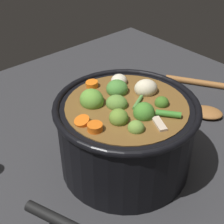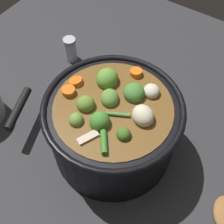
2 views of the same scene
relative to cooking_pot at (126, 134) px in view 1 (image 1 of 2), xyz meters
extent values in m
plane|color=#2D2D30|center=(0.00, 0.00, -0.08)|extent=(1.10, 1.10, 0.00)
cylinder|color=black|center=(0.00, 0.00, -0.01)|extent=(0.26, 0.26, 0.15)
torus|color=black|center=(0.00, 0.00, 0.06)|extent=(0.27, 0.27, 0.01)
cylinder|color=brown|center=(0.00, 0.00, 0.00)|extent=(0.23, 0.23, 0.14)
ellipsoid|color=olive|center=(-0.04, -0.03, 0.07)|extent=(0.05, 0.05, 0.03)
ellipsoid|color=olive|center=(-0.04, -0.06, 0.07)|extent=(0.04, 0.04, 0.03)
ellipsoid|color=#488336|center=(0.02, 0.05, 0.07)|extent=(0.06, 0.06, 0.03)
ellipsoid|color=#3E6B20|center=(0.05, -0.04, 0.07)|extent=(0.04, 0.04, 0.02)
ellipsoid|color=#44812C|center=(0.00, -0.04, 0.07)|extent=(0.05, 0.05, 0.04)
ellipsoid|color=#5F9635|center=(-0.04, 0.05, 0.07)|extent=(0.04, 0.05, 0.04)
ellipsoid|color=olive|center=(-0.01, 0.01, 0.07)|extent=(0.05, 0.05, 0.03)
cylinder|color=orange|center=(-0.09, 0.01, 0.07)|extent=(0.03, 0.03, 0.02)
cylinder|color=orange|center=(-0.09, -0.02, 0.07)|extent=(0.03, 0.03, 0.02)
cylinder|color=orange|center=(-0.01, 0.09, 0.07)|extent=(0.03, 0.03, 0.02)
ellipsoid|color=beige|center=(0.06, 0.01, 0.07)|extent=(0.06, 0.06, 0.04)
ellipsoid|color=beige|center=(0.04, 0.07, 0.07)|extent=(0.04, 0.04, 0.03)
cylinder|color=#397C29|center=(0.03, -0.07, 0.07)|extent=(0.03, 0.04, 0.01)
cylinder|color=#4F853C|center=(0.02, -0.01, 0.07)|extent=(0.04, 0.03, 0.01)
cube|color=beige|center=(0.00, -0.08, 0.07)|extent=(0.03, 0.04, 0.01)
ellipsoid|color=#955E2F|center=(0.27, -0.01, -0.07)|extent=(0.09, 0.10, 0.02)
cylinder|color=#955E2F|center=(0.40, 0.07, -0.07)|extent=(0.15, 0.23, 0.02)
cylinder|color=black|center=(-0.20, -0.07, -0.02)|extent=(0.05, 0.11, 0.02)
camera|label=1|loc=(-0.34, -0.35, 0.40)|focal=52.10mm
camera|label=2|loc=(0.18, -0.28, 0.52)|focal=48.54mm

